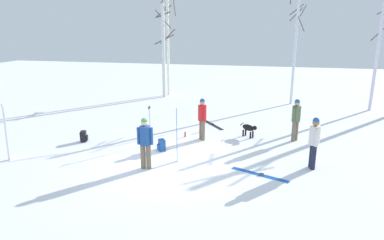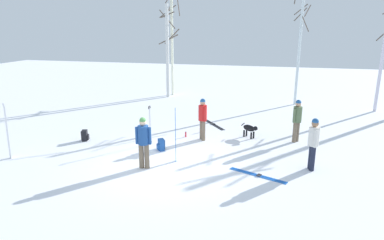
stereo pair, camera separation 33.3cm
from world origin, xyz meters
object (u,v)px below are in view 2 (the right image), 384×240
Objects in this scene: person_3 at (143,139)px; water_bottle_0 at (202,130)px; birch_tree_0 at (168,50)px; dog at (250,129)px; birch_tree_2 at (299,48)px; backpack_0 at (161,145)px; ski_pair_planted_1 at (7,132)px; birch_tree_1 at (172,37)px; person_0 at (297,118)px; water_bottle_1 at (186,134)px; person_2 at (203,116)px; ski_poles_0 at (150,124)px; backpack_1 at (85,136)px; birch_tree_3 at (383,56)px; ski_pair_planted_0 at (176,135)px; person_1 at (313,141)px; ski_pair_lying_1 at (258,175)px; ski_pair_lying_0 at (214,124)px.

person_3 reaches higher than water_bottle_0.
birch_tree_0 is (-2.81, 11.27, 2.02)m from person_3.
birch_tree_0 is at bearing 128.89° from dog.
backpack_0 is at bearing -119.16° from birch_tree_2.
birch_tree_1 is (2.09, 12.36, 2.78)m from ski_pair_planted_1.
person_0 is 4.54m from water_bottle_1.
ski_pair_planted_1 is at bearing -144.30° from water_bottle_1.
person_2 is 7.07m from ski_pair_planted_1.
backpack_1 is at bearing -174.64° from ski_poles_0.
ski_poles_0 is 10.74m from birch_tree_2.
birch_tree_1 reaches higher than dog.
birch_tree_3 is (12.07, -1.78, -0.80)m from birch_tree_1.
water_bottle_1 is at bearing 82.02° from person_3.
ski_pair_planted_0 is at bearing 11.96° from ski_pair_planted_1.
person_1 is 0.29× the size of birch_tree_0.
person_2 reaches higher than ski_pair_lying_1.
dog is at bearing 17.14° from backpack_1.
person_1 is 7.42× the size of water_bottle_0.
birch_tree_2 reaches higher than dog.
backpack_0 is at bearing -75.15° from birch_tree_1.
person_0 is 4.07m from ski_pair_lying_0.
birch_tree_2 is at bearing 81.82° from ski_pair_lying_1.
birch_tree_3 reaches higher than person_3.
dog is 9.20m from birch_tree_3.
backpack_1 is 4.10m from water_bottle_1.
person_1 reaches higher than ski_pair_lying_0.
person_2 is 2.48m from ski_pair_planted_0.
ski_pair_lying_1 is (0.56, -3.68, -0.38)m from dog.
backpack_0 is at bearing -143.31° from dog.
ski_pair_planted_1 is (-10.10, -1.58, 0.01)m from person_1.
person_2 and person_3 have the same top height.
person_1 is 10.01m from birch_tree_2.
ski_pair_planted_1 reaches higher than ski_pair_lying_1.
ski_pair_planted_1 is 0.35× the size of birch_tree_3.
birch_tree_0 is at bearing 104.01° from person_3.
birch_tree_0 is (-3.80, 7.05, 2.89)m from water_bottle_0.
person_1 is at bearing 12.71° from person_3.
ski_pair_lying_0 is (0.46, 4.69, -0.92)m from ski_pair_planted_0.
ski_pair_planted_1 is at bearing -156.91° from backpack_0.
ski_pair_planted_1 is 8.55m from ski_pair_lying_1.
ski_pair_planted_1 reaches higher than person_0.
ski_pair_planted_0 is at bearing -132.18° from birch_tree_3.
ski_pair_lying_1 is at bearing -13.60° from backpack_1.
ski_pair_lying_0 is 7.15× the size of water_bottle_1.
water_bottle_0 is (-0.25, 0.97, -0.87)m from person_2.
person_1 is 8.70m from backpack_1.
ski_pair_planted_1 reaches higher than ski_pair_planted_0.
ski_pair_lying_0 is at bearing 88.69° from person_2.
ski_pair_planted_0 is 11.26m from birch_tree_2.
ski_pair_planted_1 is at bearing -143.22° from birch_tree_3.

